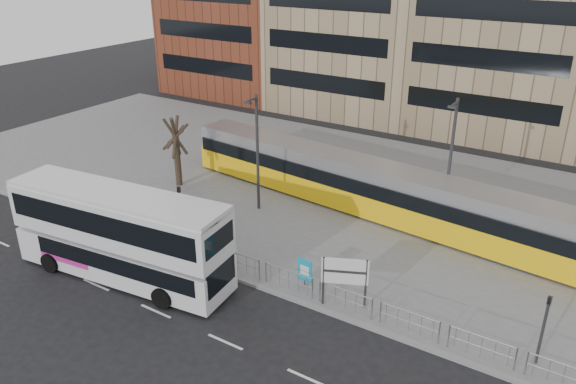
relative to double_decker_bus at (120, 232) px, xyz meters
The scene contains 15 objects.
ground 6.50m from the double_decker_bus, 26.25° to the left, with size 120.00×120.00×0.00m, color black.
plaza 15.80m from the double_decker_bus, 69.82° to the left, with size 64.00×24.00×0.15m, color slate.
kerb 6.49m from the double_decker_bus, 26.67° to the left, with size 64.00×0.25×0.17m, color gray.
pedestrian_barrier 8.17m from the double_decker_bus, 23.14° to the left, with size 32.07×0.07×1.10m.
road_markings 6.98m from the double_decker_bus, 11.88° to the right, with size 62.00×0.12×0.01m, color white.
double_decker_bus is the anchor object (origin of this frame).
tram 15.02m from the double_decker_bus, 60.06° to the left, with size 27.22×5.40×3.19m.
station_sign 11.03m from the double_decker_bus, 18.30° to the left, with size 1.96×0.95×2.43m.
ad_panel 9.14m from the double_decker_bus, 25.35° to the left, with size 0.78×0.12×1.47m.
pedestrian 4.70m from the double_decker_bus, 112.32° to the left, with size 0.70×0.46×1.92m, color black.
traffic_light_west 4.39m from the double_decker_bus, 92.00° to the left, with size 0.20×0.23×3.10m.
traffic_light_east 19.07m from the double_decker_bus, 12.36° to the left, with size 0.18×0.21×3.10m.
lamp_post_west 9.94m from the double_decker_bus, 82.47° to the left, with size 0.45×1.04×7.22m.
lamp_post_east 18.10m from the double_decker_bus, 49.65° to the left, with size 0.45×1.04×7.56m.
bare_tree 11.65m from the double_decker_bus, 118.81° to the left, with size 4.72×4.72×7.17m.
Camera 1 is at (14.35, -18.55, 15.30)m, focal length 35.00 mm.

